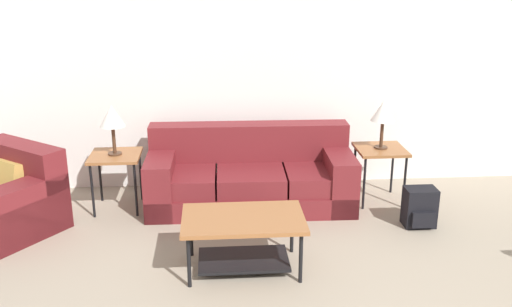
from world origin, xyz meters
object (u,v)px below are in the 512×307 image
(side_table_right, at_px, (380,154))
(backpack, at_px, (420,208))
(couch, at_px, (250,177))
(armchair, at_px, (4,201))
(side_table_left, at_px, (116,160))
(coffee_table, at_px, (243,231))
(table_lamp_right, at_px, (383,112))
(table_lamp_left, at_px, (112,117))

(side_table_right, relative_size, backpack, 1.53)
(couch, xyz_separation_m, armchair, (-2.39, -0.45, -0.01))
(couch, distance_m, side_table_right, 1.41)
(couch, height_order, side_table_left, couch)
(armchair, distance_m, side_table_right, 3.81)
(armchair, xyz_separation_m, backpack, (4.00, -0.22, -0.10))
(coffee_table, distance_m, backpack, 1.90)
(armchair, bearing_deg, side_table_left, 23.58)
(couch, xyz_separation_m, side_table_right, (1.39, -0.01, 0.23))
(side_table_left, xyz_separation_m, table_lamp_right, (2.78, 0.00, 0.46))
(side_table_left, bearing_deg, table_lamp_left, 104.04)
(table_lamp_right, bearing_deg, table_lamp_left, 180.00)
(backpack, bearing_deg, table_lamp_right, 109.01)
(couch, relative_size, coffee_table, 2.14)
(side_table_right, bearing_deg, table_lamp_right, 90.00)
(side_table_left, relative_size, table_lamp_left, 1.15)
(couch, xyz_separation_m, table_lamp_right, (1.39, -0.01, 0.69))
(table_lamp_right, relative_size, backpack, 1.33)
(side_table_right, height_order, backpack, side_table_right)
(coffee_table, distance_m, side_table_right, 2.06)
(side_table_right, bearing_deg, coffee_table, -138.48)
(backpack, bearing_deg, side_table_left, 167.65)
(couch, bearing_deg, side_table_left, -179.40)
(table_lamp_left, distance_m, table_lamp_right, 2.78)
(side_table_right, distance_m, table_lamp_left, 2.81)
(couch, height_order, backpack, couch)
(side_table_right, height_order, table_lamp_left, table_lamp_left)
(side_table_left, height_order, table_lamp_left, table_lamp_left)
(armchair, xyz_separation_m, table_lamp_right, (3.78, 0.44, 0.70))
(coffee_table, distance_m, side_table_left, 1.85)
(armchair, xyz_separation_m, side_table_left, (1.00, 0.44, 0.24))
(couch, bearing_deg, side_table_right, -0.60)
(side_table_left, height_order, table_lamp_right, table_lamp_right)
(side_table_right, distance_m, table_lamp_right, 0.46)
(couch, height_order, armchair, couch)
(table_lamp_left, bearing_deg, side_table_left, -75.96)
(couch, bearing_deg, table_lamp_left, -179.40)
(coffee_table, height_order, side_table_right, side_table_right)
(table_lamp_left, xyz_separation_m, backpack, (3.00, -0.66, -0.80))
(side_table_left, relative_size, table_lamp_right, 1.15)
(armchair, bearing_deg, table_lamp_left, 23.58)
(couch, height_order, table_lamp_left, table_lamp_left)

